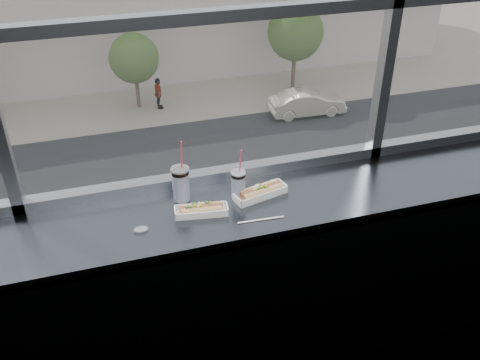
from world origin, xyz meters
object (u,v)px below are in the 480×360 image
object	(u,v)px
soda_cup_left	(181,182)
tree_right	(295,33)
car_far_c	(307,99)
car_near_c	(137,206)
hotdog_tray_right	(260,192)
pedestrian_c	(158,91)
loose_straw	(261,220)
soda_cup_right	(238,183)
car_near_e	(415,159)
car_near_d	(320,174)
wrapper	(141,229)
tree_center	(134,58)
hotdog_tray_left	(201,210)

from	to	relation	value
soda_cup_left	tree_right	world-z (taller)	soda_cup_left
car_far_c	car_near_c	bearing A→B (deg)	128.90
hotdog_tray_right	pedestrian_c	world-z (taller)	hotdog_tray_right
soda_cup_left	loose_straw	bearing A→B (deg)	-41.94
soda_cup_right	tree_right	world-z (taller)	soda_cup_right
soda_cup_right	car_near_e	world-z (taller)	soda_cup_right
loose_straw	car_near_e	distance (m)	24.02
car_near_c	pedestrian_c	world-z (taller)	pedestrian_c
soda_cup_right	tree_right	bearing A→B (deg)	66.49
car_far_c	car_near_d	bearing A→B (deg)	163.64
car_far_c	car_near_d	distance (m)	8.48
loose_straw	car_near_d	size ratio (longest dim) A/B	0.04
car_near_d	tree_right	world-z (taller)	tree_right
wrapper	tree_center	xyz separation A→B (m)	(2.76, 28.35, -9.01)
car_near_c	tree_center	size ratio (longest dim) A/B	1.31
wrapper	hotdog_tray_left	bearing A→B (deg)	8.96
car_near_e	car_near_c	xyz separation A→B (m)	(-13.10, 0.00, -0.01)
soda_cup_left	car_near_c	distance (m)	19.63
car_near_d	tree_right	xyz separation A→B (m)	(3.52, 12.00, 2.62)
soda_cup_left	soda_cup_right	world-z (taller)	soda_cup_left
hotdog_tray_right	soda_cup_left	bearing A→B (deg)	153.04
soda_cup_left	car_near_c	world-z (taller)	soda_cup_left
soda_cup_right	tree_right	distance (m)	31.90
soda_cup_left	tree_center	xyz separation A→B (m)	(2.51, 28.14, -9.10)
hotdog_tray_right	tree_right	xyz separation A→B (m)	(12.15, 28.23, -8.41)
hotdog_tray_right	loose_straw	distance (m)	0.22
soda_cup_right	pedestrian_c	world-z (taller)	soda_cup_right
car_far_c	car_near_d	xyz separation A→B (m)	(-2.80, -8.00, 0.06)
tree_center	hotdog_tray_right	bearing A→B (deg)	-94.27
pedestrian_c	car_far_c	bearing A→B (deg)	-112.80
soda_cup_left	wrapper	size ratio (longest dim) A/B	4.24
hotdog_tray_right	car_near_e	size ratio (longest dim) A/B	0.05
hotdog_tray_left	hotdog_tray_right	size ratio (longest dim) A/B	0.91
soda_cup_left	loose_straw	xyz separation A→B (m)	(0.34, -0.30, -0.10)
soda_cup_left	tree_center	world-z (taller)	soda_cup_left
car_near_e	tree_right	distance (m)	12.37
hotdog_tray_left	soda_cup_left	xyz separation A→B (m)	(-0.07, 0.16, 0.08)
hotdog_tray_right	loose_straw	world-z (taller)	hotdog_tray_right
car_near_c	wrapper	bearing A→B (deg)	-178.94
soda_cup_left	car_near_d	world-z (taller)	soda_cup_left
car_far_c	tree_right	distance (m)	4.86
soda_cup_left	car_near_d	size ratio (longest dim) A/B	0.06
hotdog_tray_right	car_far_c	world-z (taller)	hotdog_tray_right
hotdog_tray_left	car_far_c	bearing A→B (deg)	72.95
hotdog_tray_left	car_near_d	size ratio (longest dim) A/B	0.04
soda_cup_right	hotdog_tray_left	bearing A→B (deg)	-157.20
car_near_e	soda_cup_right	bearing A→B (deg)	147.32
wrapper	pedestrian_c	size ratio (longest dim) A/B	0.04
car_near_d	car_near_e	bearing A→B (deg)	-84.74
soda_cup_right	car_near_c	size ratio (longest dim) A/B	0.05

